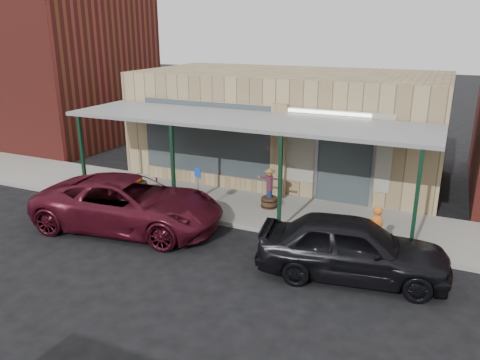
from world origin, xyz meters
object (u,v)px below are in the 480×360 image
at_px(barrel_scarecrow, 269,194).
at_px(barrel_pumpkin, 138,186).
at_px(handicap_sign, 198,184).
at_px(car_maroon, 129,204).
at_px(parked_sedan, 352,247).

relative_size(barrel_scarecrow, barrel_pumpkin, 1.64).
bearing_deg(handicap_sign, barrel_scarecrow, 57.92).
xyz_separation_m(barrel_scarecrow, barrel_pumpkin, (-4.80, -0.65, -0.19)).
bearing_deg(barrel_scarecrow, handicap_sign, -151.89).
distance_m(barrel_scarecrow, handicap_sign, 2.40).
relative_size(barrel_pumpkin, car_maroon, 0.15).
height_order(barrel_pumpkin, parked_sedan, parked_sedan).
bearing_deg(handicap_sign, car_maroon, -106.77).
xyz_separation_m(barrel_pumpkin, parked_sedan, (8.17, -2.53, 0.36)).
bearing_deg(barrel_pumpkin, handicap_sign, -13.21).
height_order(handicap_sign, car_maroon, handicap_sign).
distance_m(handicap_sign, car_maroon, 2.24).
bearing_deg(parked_sedan, barrel_pumpkin, 63.73).
xyz_separation_m(handicap_sign, car_maroon, (-1.44, -1.69, -0.31)).
xyz_separation_m(handicap_sign, parked_sedan, (5.31, -1.85, -0.32)).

